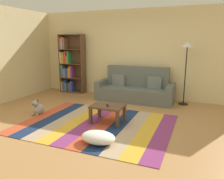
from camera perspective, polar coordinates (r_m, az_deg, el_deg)
ground_plane at (r=4.84m, az=-1.35°, el=-8.59°), size 14.00×14.00×0.00m
back_wall at (r=6.94m, az=7.10°, el=9.12°), size 6.80×0.10×2.70m
left_wall at (r=7.16m, az=-24.87°, el=8.18°), size 0.10×5.50×2.70m
rug at (r=4.76m, az=-4.11°, el=-8.94°), size 3.12×2.40×0.01m
couch at (r=6.57m, az=6.01°, el=0.02°), size 2.26×0.80×1.00m
bookshelf at (r=7.75m, az=-10.98°, el=5.99°), size 0.90×0.28×1.97m
coffee_table at (r=4.75m, az=-1.11°, el=-4.92°), size 0.69×0.52×0.38m
pouf at (r=3.89m, az=-3.62°, el=-12.30°), size 0.62×0.44×0.20m
dog at (r=5.59m, az=-18.67°, el=-4.62°), size 0.22×0.35×0.40m
standing_lamp at (r=6.29m, az=18.88°, el=9.06°), size 0.32×0.32×1.73m
tv_remote at (r=4.68m, az=-1.21°, el=-4.11°), size 0.11×0.15×0.02m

